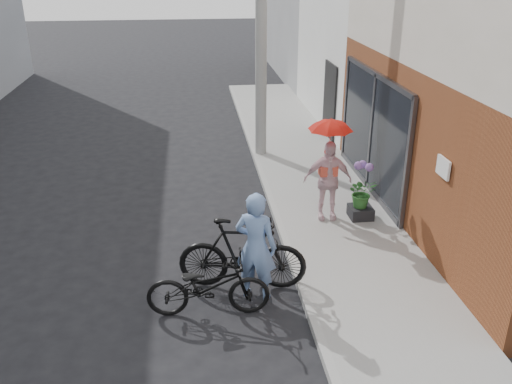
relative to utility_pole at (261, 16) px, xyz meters
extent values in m
plane|color=black|center=(-1.10, -6.00, -3.50)|extent=(80.00, 80.00, 0.00)
cube|color=gray|center=(1.00, -4.00, -3.44)|extent=(2.20, 24.00, 0.12)
cube|color=#9E9E99|center=(-0.16, -4.00, -3.44)|extent=(0.12, 24.00, 0.12)
cube|color=black|center=(2.06, -2.50, -2.14)|extent=(0.06, 3.80, 2.40)
cube|color=white|center=(2.06, -5.80, -1.68)|extent=(0.04, 0.40, 0.30)
cube|color=white|center=(6.10, 3.00, 0.00)|extent=(8.00, 6.00, 7.00)
cylinder|color=#9E9E99|center=(0.00, 0.00, 0.00)|extent=(0.28, 0.28, 7.00)
imported|color=#6988BB|center=(-0.88, -6.21, -2.64)|extent=(0.74, 0.64, 1.73)
imported|color=black|center=(-1.61, -6.56, -3.04)|extent=(1.80, 0.72, 0.93)
imported|color=black|center=(-1.05, -5.93, -2.91)|extent=(2.05, 0.89, 1.19)
imported|color=silver|center=(0.76, -3.91, -2.60)|extent=(0.94, 0.47, 1.55)
imported|color=red|center=(0.76, -3.91, -1.48)|extent=(0.78, 0.78, 0.69)
cube|color=black|center=(1.43, -3.99, -3.27)|extent=(0.44, 0.44, 0.23)
imported|color=#295F26|center=(1.43, -3.99, -2.86)|extent=(0.53, 0.46, 0.59)
camera|label=1|loc=(-1.72, -13.13, 1.28)|focal=38.00mm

